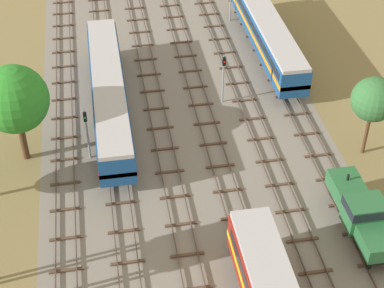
# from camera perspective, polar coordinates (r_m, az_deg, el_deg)

# --- Properties ---
(ground_plane) EXTENTS (480.00, 480.00, 0.00)m
(ground_plane) POSITION_cam_1_polar(r_m,az_deg,el_deg) (58.20, -1.31, 3.68)
(ground_plane) COLOR olive
(ballast_bed) EXTENTS (25.06, 176.00, 0.01)m
(ballast_bed) POSITION_cam_1_polar(r_m,az_deg,el_deg) (58.20, -1.31, 3.68)
(ballast_bed) COLOR gray
(ballast_bed) RESTS_ON ground
(track_far_left) EXTENTS (2.40, 126.00, 0.29)m
(track_far_left) POSITION_cam_1_polar(r_m,az_deg,el_deg) (58.69, -11.69, 3.28)
(track_far_left) COLOR #47382D
(track_far_left) RESTS_ON ground
(track_left) EXTENTS (2.40, 126.00, 0.29)m
(track_left) POSITION_cam_1_polar(r_m,az_deg,el_deg) (58.57, -7.60, 3.72)
(track_left) COLOR #47382D
(track_left) RESTS_ON ground
(track_centre_left) EXTENTS (2.40, 126.00, 0.29)m
(track_centre_left) POSITION_cam_1_polar(r_m,az_deg,el_deg) (58.74, -3.50, 4.14)
(track_centre_left) COLOR #47382D
(track_centre_left) RESTS_ON ground
(track_centre) EXTENTS (2.40, 126.00, 0.29)m
(track_centre) POSITION_cam_1_polar(r_m,az_deg,el_deg) (59.22, 0.56, 4.53)
(track_centre) COLOR #47382D
(track_centre) RESTS_ON ground
(track_centre_right) EXTENTS (2.40, 126.00, 0.29)m
(track_centre_right) POSITION_cam_1_polar(r_m,az_deg,el_deg) (59.98, 4.54, 4.89)
(track_centre_right) COLOR #47382D
(track_centre_right) RESTS_ON ground
(track_right) EXTENTS (2.40, 126.00, 0.29)m
(track_right) POSITION_cam_1_polar(r_m,az_deg,el_deg) (61.03, 8.40, 5.22)
(track_right) COLOR #47382D
(track_right) RESTS_ON ground
(shunter_loco_right_mid) EXTENTS (2.74, 8.46, 3.10)m
(shunter_loco_right_mid) POSITION_cam_1_polar(r_m,az_deg,el_deg) (46.00, 15.33, -6.02)
(shunter_loco_right_mid) COLOR #286638
(shunter_loco_right_mid) RESTS_ON ground
(passenger_coach_left_midfar) EXTENTS (2.96, 22.00, 3.80)m
(passenger_coach_left_midfar) POSITION_cam_1_polar(r_m,az_deg,el_deg) (55.77, -7.69, 4.82)
(passenger_coach_left_midfar) COLOR #194C8C
(passenger_coach_left_midfar) RESTS_ON ground
(diesel_railcar_right_far) EXTENTS (2.96, 20.50, 3.80)m
(diesel_railcar_right_far) POSITION_cam_1_polar(r_m,az_deg,el_deg) (65.18, 6.97, 10.19)
(diesel_railcar_right_far) COLOR #194C8C
(diesel_railcar_right_far) RESTS_ON ground
(signal_post_nearest) EXTENTS (0.28, 0.47, 4.82)m
(signal_post_nearest) POSITION_cam_1_polar(r_m,az_deg,el_deg) (50.75, -9.70, 1.43)
(signal_post_nearest) COLOR gray
(signal_post_nearest) RESTS_ON ground
(signal_post_near) EXTENTS (0.28, 0.47, 5.01)m
(signal_post_near) POSITION_cam_1_polar(r_m,az_deg,el_deg) (56.82, 2.92, 6.55)
(signal_post_near) COLOR gray
(signal_post_near) RESTS_ON ground
(lineside_tree_0) EXTENTS (5.49, 5.49, 8.67)m
(lineside_tree_0) POSITION_cam_1_polar(r_m,az_deg,el_deg) (50.38, -16.07, 3.97)
(lineside_tree_0) COLOR #4C331E
(lineside_tree_0) RESTS_ON ground
(lineside_tree_3) EXTENTS (3.68, 3.68, 7.26)m
(lineside_tree_3) POSITION_cam_1_polar(r_m,az_deg,el_deg) (51.38, 16.42, 3.95)
(lineside_tree_3) COLOR #4C331E
(lineside_tree_3) RESTS_ON ground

